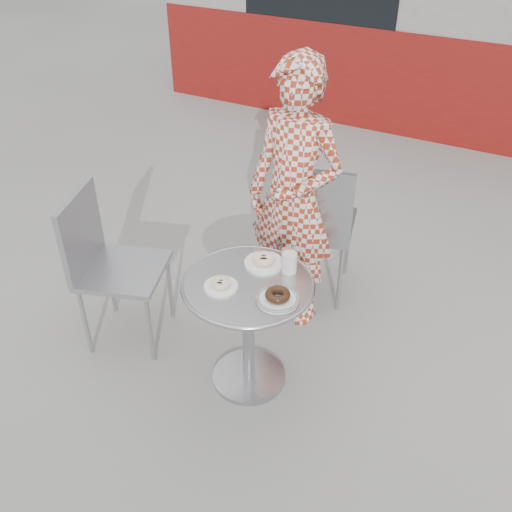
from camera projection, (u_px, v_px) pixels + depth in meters
The scene contains 9 objects.
ground at pixel (247, 372), 3.16m from camera, with size 60.00×60.00×0.00m, color #989691.
bistro_table at pixel (248, 308), 2.83m from camera, with size 0.65×0.65×0.66m.
chair_far at pixel (314, 250), 3.61m from camera, with size 0.55×0.55×0.96m.
chair_left at pixel (126, 296), 3.25m from camera, with size 0.56×0.56×0.92m.
seated_person at pixel (294, 198), 3.16m from camera, with size 0.58×0.38×1.58m, color maroon.
plate_far at pixel (264, 261), 2.86m from camera, with size 0.20×0.20×0.05m.
plate_near at pixel (221, 285), 2.70m from camera, with size 0.16×0.16×0.04m.
plate_checker at pixel (278, 298), 2.62m from camera, with size 0.21×0.21×0.05m.
milk_cup at pixel (289, 262), 2.78m from camera, with size 0.08×0.08×0.13m.
Camera 1 is at (1.09, -1.92, 2.34)m, focal length 40.00 mm.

